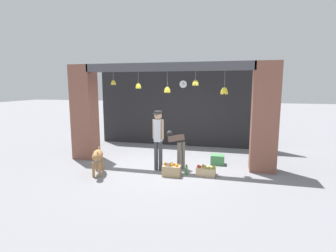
{
  "coord_description": "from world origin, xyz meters",
  "views": [
    {
      "loc": [
        1.92,
        -7.32,
        2.41
      ],
      "look_at": [
        0.0,
        0.42,
        1.16
      ],
      "focal_mm": 28.0,
      "sensor_mm": 36.0,
      "label": 1
    }
  ],
  "objects_px": {
    "worker_stooping": "(177,144)",
    "water_bottle": "(186,170)",
    "shopkeeper": "(158,135)",
    "fruit_crate_apples": "(206,171)",
    "fruit_crate_oranges": "(172,170)",
    "produce_box_green": "(217,160)",
    "wall_clock": "(183,84)",
    "dog": "(97,157)"
  },
  "relations": [
    {
      "from": "fruit_crate_oranges",
      "to": "produce_box_green",
      "type": "xyz_separation_m",
      "value": [
        1.13,
        1.34,
        -0.01
      ]
    },
    {
      "from": "shopkeeper",
      "to": "wall_clock",
      "type": "bearing_deg",
      "value": -81.06
    },
    {
      "from": "worker_stooping",
      "to": "wall_clock",
      "type": "bearing_deg",
      "value": 52.14
    },
    {
      "from": "fruit_crate_apples",
      "to": "water_bottle",
      "type": "bearing_deg",
      "value": -168.77
    },
    {
      "from": "worker_stooping",
      "to": "wall_clock",
      "type": "xyz_separation_m",
      "value": [
        -0.35,
        2.77,
        1.75
      ]
    },
    {
      "from": "shopkeeper",
      "to": "fruit_crate_oranges",
      "type": "height_order",
      "value": "shopkeeper"
    },
    {
      "from": "water_bottle",
      "to": "dog",
      "type": "bearing_deg",
      "value": -167.05
    },
    {
      "from": "fruit_crate_apples",
      "to": "produce_box_green",
      "type": "relative_size",
      "value": 1.26
    },
    {
      "from": "fruit_crate_oranges",
      "to": "water_bottle",
      "type": "height_order",
      "value": "fruit_crate_oranges"
    },
    {
      "from": "fruit_crate_oranges",
      "to": "shopkeeper",
      "type": "bearing_deg",
      "value": 142.7
    },
    {
      "from": "worker_stooping",
      "to": "produce_box_green",
      "type": "relative_size",
      "value": 2.57
    },
    {
      "from": "dog",
      "to": "worker_stooping",
      "type": "xyz_separation_m",
      "value": [
        1.96,
        1.15,
        0.19
      ]
    },
    {
      "from": "shopkeeper",
      "to": "fruit_crate_apples",
      "type": "xyz_separation_m",
      "value": [
        1.37,
        -0.1,
        -0.89
      ]
    },
    {
      "from": "shopkeeper",
      "to": "dog",
      "type": "bearing_deg",
      "value": 37.31
    },
    {
      "from": "fruit_crate_oranges",
      "to": "produce_box_green",
      "type": "relative_size",
      "value": 1.19
    },
    {
      "from": "produce_box_green",
      "to": "wall_clock",
      "type": "bearing_deg",
      "value": 124.37
    },
    {
      "from": "water_bottle",
      "to": "wall_clock",
      "type": "bearing_deg",
      "value": 102.47
    },
    {
      "from": "dog",
      "to": "wall_clock",
      "type": "distance_m",
      "value": 4.65
    },
    {
      "from": "dog",
      "to": "wall_clock",
      "type": "height_order",
      "value": "wall_clock"
    },
    {
      "from": "wall_clock",
      "to": "water_bottle",
      "type": "bearing_deg",
      "value": -77.53
    },
    {
      "from": "worker_stooping",
      "to": "shopkeeper",
      "type": "bearing_deg",
      "value": 176.15
    },
    {
      "from": "fruit_crate_oranges",
      "to": "water_bottle",
      "type": "relative_size",
      "value": 1.7
    },
    {
      "from": "fruit_crate_oranges",
      "to": "water_bottle",
      "type": "bearing_deg",
      "value": 23.94
    },
    {
      "from": "worker_stooping",
      "to": "dog",
      "type": "bearing_deg",
      "value": 165.28
    },
    {
      "from": "dog",
      "to": "fruit_crate_apples",
      "type": "height_order",
      "value": "dog"
    },
    {
      "from": "shopkeeper",
      "to": "fruit_crate_apples",
      "type": "distance_m",
      "value": 1.64
    },
    {
      "from": "produce_box_green",
      "to": "fruit_crate_apples",
      "type": "bearing_deg",
      "value": -102.78
    },
    {
      "from": "worker_stooping",
      "to": "water_bottle",
      "type": "distance_m",
      "value": 0.91
    },
    {
      "from": "shopkeeper",
      "to": "worker_stooping",
      "type": "relative_size",
      "value": 1.65
    },
    {
      "from": "shopkeeper",
      "to": "wall_clock",
      "type": "relative_size",
      "value": 5.52
    },
    {
      "from": "shopkeeper",
      "to": "wall_clock",
      "type": "xyz_separation_m",
      "value": [
        0.11,
        3.17,
        1.43
      ]
    },
    {
      "from": "dog",
      "to": "shopkeeper",
      "type": "xyz_separation_m",
      "value": [
        1.5,
        0.74,
        0.51
      ]
    },
    {
      "from": "wall_clock",
      "to": "dog",
      "type": "bearing_deg",
      "value": -112.25
    },
    {
      "from": "fruit_crate_apples",
      "to": "water_bottle",
      "type": "xyz_separation_m",
      "value": [
        -0.51,
        -0.1,
        0.02
      ]
    },
    {
      "from": "dog",
      "to": "shopkeeper",
      "type": "height_order",
      "value": "shopkeeper"
    },
    {
      "from": "dog",
      "to": "produce_box_green",
      "type": "distance_m",
      "value": 3.57
    },
    {
      "from": "dog",
      "to": "fruit_crate_oranges",
      "type": "height_order",
      "value": "dog"
    },
    {
      "from": "shopkeeper",
      "to": "fruit_crate_apples",
      "type": "bearing_deg",
      "value": -173.45
    },
    {
      "from": "wall_clock",
      "to": "produce_box_green",
      "type": "bearing_deg",
      "value": -55.63
    },
    {
      "from": "shopkeeper",
      "to": "worker_stooping",
      "type": "bearing_deg",
      "value": -127.87
    },
    {
      "from": "dog",
      "to": "water_bottle",
      "type": "bearing_deg",
      "value": 81.73
    },
    {
      "from": "worker_stooping",
      "to": "wall_clock",
      "type": "height_order",
      "value": "wall_clock"
    }
  ]
}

